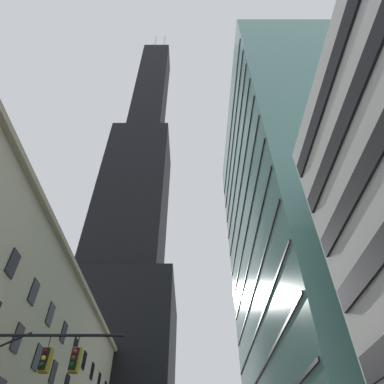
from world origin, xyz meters
TOP-DOWN VIEW (x-y plane):
  - dark_skyscraper at (-15.16, 70.34)m, footprint 29.22×29.22m
  - glass_office_midrise at (18.42, 25.53)m, footprint 14.95×34.21m
  - traffic_signal_mast at (-3.96, 5.22)m, footprint 7.57×0.63m

SIDE VIEW (x-z plane):
  - traffic_signal_mast at x=-3.96m, z-range 1.84..9.84m
  - glass_office_midrise at x=18.42m, z-range 0.00..58.39m
  - dark_skyscraper at x=-15.16m, z-range -43.70..165.73m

